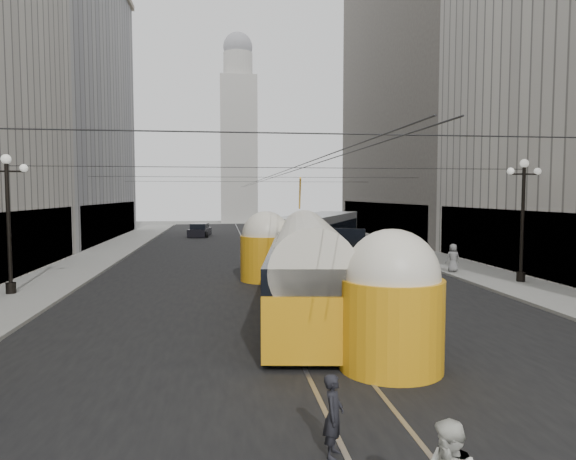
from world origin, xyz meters
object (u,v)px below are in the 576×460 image
object	(u,v)px
city_bus	(319,237)
pedestrian_sidewalk_right	(453,258)
streetcar	(307,264)
pedestrian_crossing_a	(334,415)

from	to	relation	value
city_bus	pedestrian_sidewalk_right	bearing A→B (deg)	-37.92
pedestrian_sidewalk_right	streetcar	bearing A→B (deg)	40.30
city_bus	streetcar	bearing A→B (deg)	-102.95
streetcar	pedestrian_crossing_a	xyz separation A→B (m)	(-1.48, -11.64, -1.13)
streetcar	pedestrian_sidewalk_right	distance (m)	12.82
city_bus	pedestrian_sidewalk_right	size ratio (longest dim) A/B	8.25
city_bus	pedestrian_crossing_a	bearing A→B (deg)	-100.32
streetcar	city_bus	size ratio (longest dim) A/B	1.27
city_bus	pedestrian_sidewalk_right	distance (m)	8.83
city_bus	pedestrian_sidewalk_right	xyz separation A→B (m)	(6.93, -5.40, -0.86)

